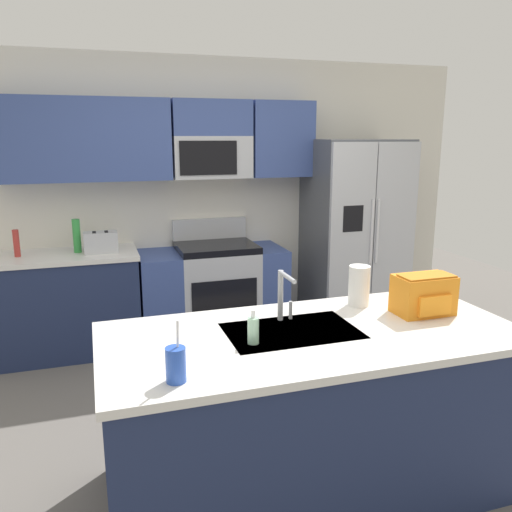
% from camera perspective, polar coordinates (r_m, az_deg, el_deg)
% --- Properties ---
extents(ground_plane, '(9.00, 9.00, 0.00)m').
position_cam_1_polar(ground_plane, '(3.57, 3.46, -18.81)').
color(ground_plane, '#66605B').
rests_on(ground_plane, ground).
extents(kitchen_wall_unit, '(5.20, 0.43, 2.60)m').
position_cam_1_polar(kitchen_wall_unit, '(5.01, -6.60, 8.29)').
color(kitchen_wall_unit, silver).
rests_on(kitchen_wall_unit, ground).
extents(back_counter, '(1.31, 0.63, 0.90)m').
position_cam_1_polar(back_counter, '(4.84, -20.48, -4.98)').
color(back_counter, '#1E2A4D').
rests_on(back_counter, ground).
extents(range_oven, '(1.36, 0.61, 1.10)m').
position_cam_1_polar(range_oven, '(4.95, -4.75, -3.88)').
color(range_oven, '#B7BABF').
rests_on(range_oven, ground).
extents(refrigerator, '(0.90, 0.76, 1.85)m').
position_cam_1_polar(refrigerator, '(5.28, 10.76, 2.38)').
color(refrigerator, '#4C4F54').
rests_on(refrigerator, ground).
extents(island_counter, '(2.17, 0.99, 0.90)m').
position_cam_1_polar(island_counter, '(2.90, 6.07, -16.51)').
color(island_counter, '#1E2A4D').
rests_on(island_counter, ground).
extents(toaster, '(0.28, 0.16, 0.18)m').
position_cam_1_polar(toaster, '(4.65, -16.66, 1.46)').
color(toaster, '#B7BABF').
rests_on(toaster, back_counter).
extents(pepper_mill, '(0.05, 0.05, 0.23)m').
position_cam_1_polar(pepper_mill, '(4.74, -24.81, 1.28)').
color(pepper_mill, '#B2332D').
rests_on(pepper_mill, back_counter).
extents(bottle_green, '(0.07, 0.07, 0.29)m').
position_cam_1_polar(bottle_green, '(4.72, -19.08, 2.11)').
color(bottle_green, green).
rests_on(bottle_green, back_counter).
extents(sink_faucet, '(0.09, 0.21, 0.28)m').
position_cam_1_polar(sink_faucet, '(2.79, 3.02, -3.95)').
color(sink_faucet, '#B7BABF').
rests_on(sink_faucet, island_counter).
extents(drink_cup_blue, '(0.08, 0.08, 0.27)m').
position_cam_1_polar(drink_cup_blue, '(2.18, -8.80, -11.68)').
color(drink_cup_blue, blue).
rests_on(drink_cup_blue, island_counter).
extents(soap_dispenser, '(0.06, 0.06, 0.17)m').
position_cam_1_polar(soap_dispenser, '(2.53, -0.32, -8.12)').
color(soap_dispenser, '#A5D8B2').
rests_on(soap_dispenser, island_counter).
extents(paper_towel_roll, '(0.12, 0.12, 0.24)m').
position_cam_1_polar(paper_towel_roll, '(3.13, 11.24, -3.22)').
color(paper_towel_roll, white).
rests_on(paper_towel_roll, island_counter).
extents(backpack, '(0.32, 0.22, 0.23)m').
position_cam_1_polar(backpack, '(3.07, 17.96, -3.97)').
color(backpack, orange).
rests_on(backpack, island_counter).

